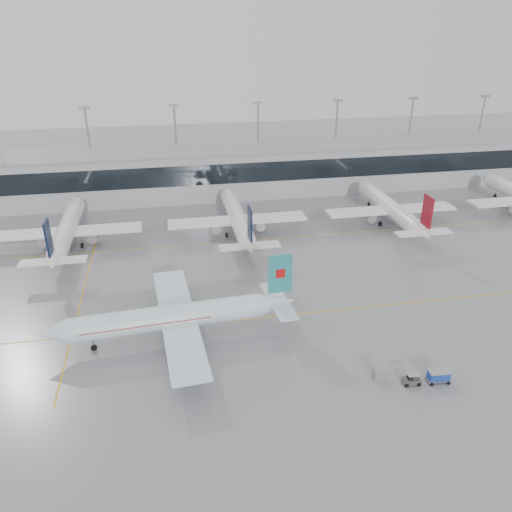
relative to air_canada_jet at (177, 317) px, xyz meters
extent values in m
plane|color=gray|center=(14.49, 3.11, -3.70)|extent=(320.00, 320.00, 0.00)
cube|color=gold|center=(14.49, 3.11, -3.70)|extent=(120.00, 0.25, 0.01)
cube|color=gold|center=(14.49, 33.11, -3.70)|extent=(120.00, 0.25, 0.01)
cube|color=gold|center=(-15.51, 18.11, -3.70)|extent=(0.25, 60.00, 0.01)
cube|color=#A2A2A6|center=(14.49, 65.11, 2.30)|extent=(180.00, 15.00, 12.00)
cube|color=black|center=(14.49, 57.56, 3.80)|extent=(180.00, 0.20, 5.00)
cube|color=gray|center=(14.49, 65.11, 8.50)|extent=(182.00, 16.00, 0.40)
cylinder|color=gray|center=(-40.51, 71.11, 7.30)|extent=(0.50, 0.50, 22.00)
cylinder|color=gray|center=(-18.51, 71.11, 7.30)|extent=(0.50, 0.50, 22.00)
cube|color=gray|center=(-18.51, 71.11, 18.60)|extent=(2.40, 1.00, 0.60)
cylinder|color=gray|center=(3.49, 71.11, 7.30)|extent=(0.50, 0.50, 22.00)
cube|color=gray|center=(3.49, 71.11, 18.60)|extent=(2.40, 1.00, 0.60)
cylinder|color=gray|center=(25.49, 71.11, 7.30)|extent=(0.50, 0.50, 22.00)
cube|color=gray|center=(25.49, 71.11, 18.60)|extent=(2.40, 1.00, 0.60)
cylinder|color=gray|center=(47.49, 71.11, 7.30)|extent=(0.50, 0.50, 22.00)
cube|color=gray|center=(47.49, 71.11, 18.60)|extent=(2.40, 1.00, 0.60)
cylinder|color=gray|center=(69.49, 71.11, 7.30)|extent=(0.50, 0.50, 22.00)
cube|color=gray|center=(69.49, 71.11, 18.60)|extent=(2.40, 1.00, 0.60)
cylinder|color=gray|center=(91.49, 71.11, 7.30)|extent=(0.50, 0.50, 22.00)
cube|color=gray|center=(91.49, 71.11, 18.60)|extent=(2.40, 1.00, 0.60)
cylinder|color=white|center=(-1.28, -0.09, 0.08)|extent=(27.41, 5.50, 3.57)
cone|color=white|center=(-16.85, -1.21, 0.08)|extent=(4.24, 3.85, 3.57)
cone|color=white|center=(15.09, 1.08, 0.08)|extent=(5.84, 3.96, 3.57)
cube|color=white|center=(0.22, 0.02, -0.32)|extent=(7.09, 29.78, 0.45)
cube|color=white|center=(15.29, 1.09, 0.38)|extent=(3.60, 11.51, 0.25)
cube|color=teal|center=(15.49, 1.11, 4.91)|extent=(3.62, 0.61, 6.09)
cylinder|color=#989898|center=(0.06, -4.81, -1.82)|extent=(3.74, 2.35, 2.10)
cylinder|color=#989898|center=(-0.62, 4.77, -1.82)|extent=(3.74, 2.35, 2.10)
cylinder|color=gray|center=(-11.86, -0.85, -2.48)|extent=(0.20, 0.20, 1.55)
cylinder|color=black|center=(-11.86, -0.85, -3.25)|extent=(0.92, 0.36, 0.90)
cylinder|color=gray|center=(1.40, -2.51, -2.38)|extent=(0.24, 0.24, 1.55)
cylinder|color=black|center=(1.40, -2.51, -3.15)|extent=(1.13, 0.53, 1.10)
cylinder|color=gray|center=(1.03, 2.68, -2.38)|extent=(0.24, 0.24, 1.55)
cylinder|color=black|center=(1.03, 2.68, -3.15)|extent=(1.13, 0.53, 1.10)
cube|color=#B70F0F|center=(15.49, 1.11, 5.06)|extent=(1.43, 0.55, 1.40)
cube|color=#B70F0F|center=(-4.27, -0.31, 0.28)|extent=(18.21, 4.88, 0.12)
cylinder|color=white|center=(-20.51, 38.11, 0.10)|extent=(3.59, 27.36, 3.59)
cone|color=white|center=(-20.51, 53.79, 0.10)|extent=(3.59, 4.00, 3.59)
cone|color=white|center=(-20.51, 21.63, 0.10)|extent=(3.59, 5.60, 3.59)
cube|color=white|center=(-20.51, 36.61, -0.30)|extent=(29.64, 5.00, 0.45)
cube|color=white|center=(-20.51, 21.43, 0.40)|extent=(11.40, 2.80, 0.25)
cube|color=#0B1534|center=(-20.51, 21.23, 4.95)|extent=(0.35, 3.60, 6.12)
cylinder|color=#989898|center=(-25.31, 37.11, -1.80)|extent=(2.10, 3.60, 2.10)
cylinder|color=#989898|center=(-15.71, 37.11, -1.80)|extent=(2.10, 3.60, 2.10)
cylinder|color=gray|center=(-20.51, 48.79, -2.48)|extent=(0.20, 0.20, 1.56)
cylinder|color=black|center=(-20.51, 48.79, -3.25)|extent=(0.30, 0.90, 0.90)
cylinder|color=gray|center=(-23.11, 35.61, -2.38)|extent=(0.24, 0.24, 1.56)
cylinder|color=black|center=(-23.11, 35.61, -3.15)|extent=(0.45, 1.10, 1.10)
cylinder|color=gray|center=(-17.91, 35.61, -2.38)|extent=(0.24, 0.24, 1.56)
cylinder|color=black|center=(-17.91, 35.61, -3.15)|extent=(0.45, 1.10, 1.10)
cylinder|color=white|center=(14.49, 38.11, 0.10)|extent=(3.59, 27.36, 3.59)
cone|color=white|center=(14.49, 53.79, 0.10)|extent=(3.59, 4.00, 3.59)
cone|color=white|center=(14.49, 21.63, 0.10)|extent=(3.59, 5.60, 3.59)
cube|color=white|center=(14.49, 36.61, -0.30)|extent=(29.64, 5.00, 0.45)
cube|color=white|center=(14.49, 21.43, 0.40)|extent=(11.40, 2.80, 0.25)
cube|color=#0B1534|center=(14.49, 21.23, 4.95)|extent=(0.35, 3.60, 6.12)
cylinder|color=#989898|center=(9.69, 37.11, -1.80)|extent=(2.10, 3.60, 2.10)
cylinder|color=#989898|center=(19.29, 37.11, -1.80)|extent=(2.10, 3.60, 2.10)
cylinder|color=gray|center=(14.49, 48.79, -2.48)|extent=(0.20, 0.20, 1.56)
cylinder|color=black|center=(14.49, 48.79, -3.25)|extent=(0.30, 0.90, 0.90)
cylinder|color=gray|center=(11.89, 35.61, -2.38)|extent=(0.24, 0.24, 1.56)
cylinder|color=black|center=(11.89, 35.61, -3.15)|extent=(0.45, 1.10, 1.10)
cylinder|color=gray|center=(17.09, 35.61, -2.38)|extent=(0.24, 0.24, 1.56)
cylinder|color=black|center=(17.09, 35.61, -3.15)|extent=(0.45, 1.10, 1.10)
cylinder|color=white|center=(49.49, 38.11, 0.10)|extent=(3.59, 27.36, 3.59)
cone|color=white|center=(49.49, 53.79, 0.10)|extent=(3.59, 4.00, 3.59)
cone|color=white|center=(49.49, 21.63, 0.10)|extent=(3.59, 5.60, 3.59)
cube|color=white|center=(49.49, 36.61, -0.30)|extent=(29.64, 5.00, 0.45)
cube|color=white|center=(49.49, 21.43, 0.40)|extent=(11.40, 2.80, 0.25)
cube|color=maroon|center=(49.49, 21.23, 4.95)|extent=(0.35, 3.60, 6.12)
cylinder|color=#989898|center=(44.69, 37.11, -1.80)|extent=(2.10, 3.60, 2.10)
cylinder|color=#989898|center=(54.29, 37.11, -1.80)|extent=(2.10, 3.60, 2.10)
cylinder|color=gray|center=(49.49, 48.79, -2.48)|extent=(0.20, 0.20, 1.56)
cylinder|color=black|center=(49.49, 48.79, -3.25)|extent=(0.30, 0.90, 0.90)
cylinder|color=gray|center=(46.89, 35.61, -2.38)|extent=(0.24, 0.24, 1.56)
cylinder|color=black|center=(46.89, 35.61, -3.15)|extent=(0.45, 1.10, 1.10)
cylinder|color=gray|center=(52.09, 35.61, -2.38)|extent=(0.24, 0.24, 1.56)
cylinder|color=black|center=(52.09, 35.61, -3.15)|extent=(0.45, 1.10, 1.10)
cone|color=white|center=(84.49, 53.79, 0.10)|extent=(3.59, 4.00, 3.59)
cylinder|color=#989898|center=(79.69, 37.11, -1.80)|extent=(2.10, 3.60, 2.10)
cylinder|color=gray|center=(84.49, 48.79, -2.48)|extent=(0.20, 0.20, 1.56)
cylinder|color=black|center=(84.49, 48.79, -3.25)|extent=(0.30, 0.90, 0.90)
cube|color=#42463C|center=(29.10, -15.74, -3.20)|extent=(2.28, 1.35, 0.64)
cube|color=gray|center=(29.28, -15.75, -2.13)|extent=(1.82, 1.31, 0.05)
cube|color=black|center=(28.82, -15.72, -2.79)|extent=(0.51, 0.76, 0.37)
cylinder|color=gray|center=(30.74, -15.86, -3.25)|extent=(1.10, 0.15, 0.07)
cylinder|color=gray|center=(28.60, -16.21, -2.56)|extent=(0.07, 0.07, 0.82)
cylinder|color=gray|center=(28.68, -15.20, -2.56)|extent=(0.07, 0.07, 0.82)
cylinder|color=gray|center=(29.88, -16.30, -2.56)|extent=(0.07, 0.07, 0.82)
cylinder|color=gray|center=(29.96, -15.29, -2.56)|extent=(0.07, 0.07, 0.82)
cylinder|color=black|center=(28.23, -16.27, -3.43)|extent=(0.56, 0.22, 0.55)
cylinder|color=black|center=(28.32, -15.08, -3.43)|extent=(0.56, 0.22, 0.55)
cylinder|color=black|center=(29.88, -16.39, -3.43)|extent=(0.56, 0.22, 0.55)
cylinder|color=black|center=(29.96, -15.20, -3.43)|extent=(0.56, 0.22, 0.55)
cube|color=gray|center=(32.69, -16.00, -3.28)|extent=(2.91, 1.61, 0.17)
cube|color=#1B3A9F|center=(32.69, -16.00, -2.63)|extent=(2.71, 1.50, 1.12)
cube|color=gray|center=(32.69, -16.00, -2.02)|extent=(2.91, 1.70, 0.09)
cylinder|color=black|center=(31.52, -16.62, -3.47)|extent=(0.48, 0.20, 0.47)
cylinder|color=black|center=(31.62, -15.22, -3.47)|extent=(0.48, 0.20, 0.47)
cylinder|color=black|center=(33.76, -16.78, -3.47)|extent=(0.48, 0.20, 0.47)
cylinder|color=black|center=(33.86, -15.38, -3.47)|extent=(0.48, 0.20, 0.47)
cube|color=gray|center=(25.43, -14.09, -2.93)|extent=(1.69, 1.59, 1.55)
camera|label=1|loc=(0.12, -62.04, 39.07)|focal=35.00mm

